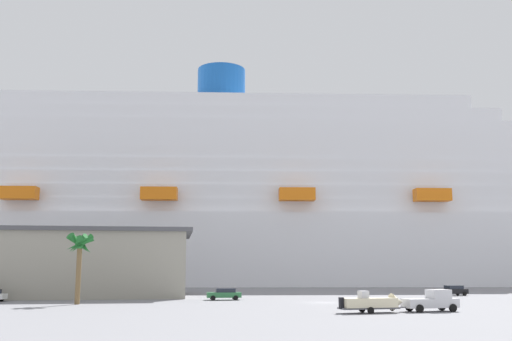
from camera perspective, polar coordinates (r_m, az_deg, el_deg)
ground_plane at (r=106.04m, az=2.97°, el=-11.80°), size 600.00×600.00×0.00m
cruise_ship at (r=150.52m, az=8.52°, el=-4.17°), size 262.73×52.11×63.73m
terminal_building at (r=97.83m, az=-20.80°, el=-8.44°), size 48.58×24.64×10.09m
pickup_truck at (r=63.40m, az=16.82°, el=-12.11°), size 5.84×2.93×2.20m
small_boat_on_trailer at (r=60.31m, az=11.53°, el=-12.55°), size 7.55×2.79×2.15m
palm_tree at (r=75.38m, az=-16.85°, el=-7.30°), size 3.50×3.61×8.61m
parked_car_black_coupe at (r=98.75m, az=18.69°, el=-11.02°), size 4.71×2.60×1.58m
parked_car_green_wagon at (r=81.79m, az=-3.11°, el=-11.93°), size 4.72×2.21×1.58m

